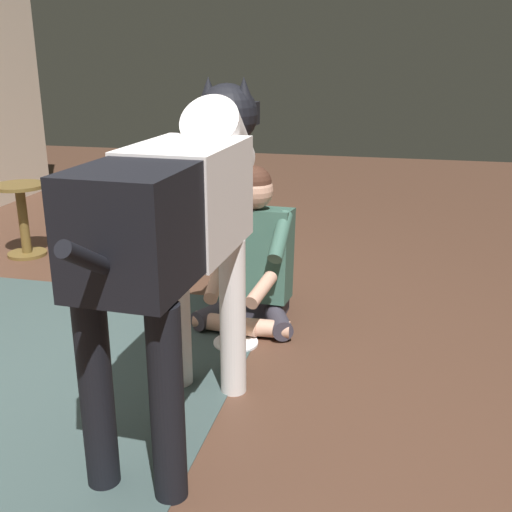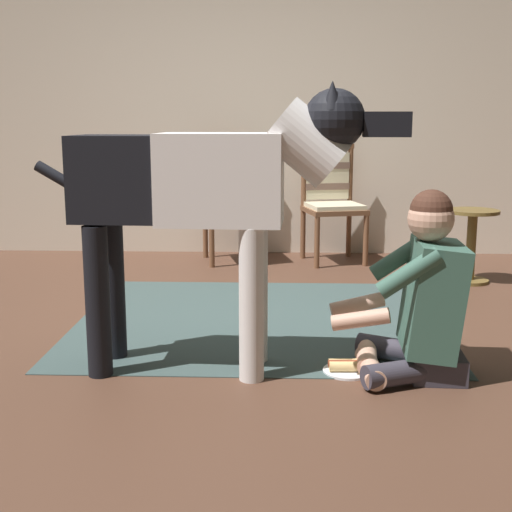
{
  "view_description": "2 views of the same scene",
  "coord_description": "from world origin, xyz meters",
  "px_view_note": "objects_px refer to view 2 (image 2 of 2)",
  "views": [
    {
      "loc": [
        -2.1,
        -1.3,
        1.45
      ],
      "look_at": [
        0.63,
        -0.67,
        0.52
      ],
      "focal_mm": 43.21,
      "sensor_mm": 36.0,
      "label": 1
    },
    {
      "loc": [
        0.39,
        -3.68,
        1.18
      ],
      "look_at": [
        0.26,
        -0.36,
        0.53
      ],
      "focal_mm": 48.45,
      "sensor_mm": 36.0,
      "label": 2
    }
  ],
  "objects_px": {
    "large_dog": "(207,188)",
    "hot_dog_on_plate": "(347,367)",
    "person_sitting_on_floor": "(422,300)",
    "dining_chair_left_of_pair": "(231,197)",
    "round_side_table": "(471,240)",
    "dining_chair_right_of_pair": "(331,197)"
  },
  "relations": [
    {
      "from": "dining_chair_left_of_pair",
      "to": "round_side_table",
      "type": "height_order",
      "value": "dining_chair_left_of_pair"
    },
    {
      "from": "dining_chair_left_of_pair",
      "to": "round_side_table",
      "type": "bearing_deg",
      "value": -23.42
    },
    {
      "from": "person_sitting_on_floor",
      "to": "hot_dog_on_plate",
      "type": "xyz_separation_m",
      "value": [
        -0.33,
        0.01,
        -0.34
      ]
    },
    {
      "from": "dining_chair_left_of_pair",
      "to": "hot_dog_on_plate",
      "type": "bearing_deg",
      "value": -74.39
    },
    {
      "from": "person_sitting_on_floor",
      "to": "large_dog",
      "type": "height_order",
      "value": "large_dog"
    },
    {
      "from": "large_dog",
      "to": "person_sitting_on_floor",
      "type": "bearing_deg",
      "value": -2.43
    },
    {
      "from": "dining_chair_left_of_pair",
      "to": "hot_dog_on_plate",
      "type": "distance_m",
      "value": 2.84
    },
    {
      "from": "large_dog",
      "to": "round_side_table",
      "type": "height_order",
      "value": "large_dog"
    },
    {
      "from": "round_side_table",
      "to": "dining_chair_left_of_pair",
      "type": "bearing_deg",
      "value": 156.58
    },
    {
      "from": "dining_chair_right_of_pair",
      "to": "hot_dog_on_plate",
      "type": "distance_m",
      "value": 2.74
    },
    {
      "from": "dining_chair_left_of_pair",
      "to": "round_side_table",
      "type": "xyz_separation_m",
      "value": [
        1.82,
        -0.79,
        -0.22
      ]
    },
    {
      "from": "dining_chair_right_of_pair",
      "to": "round_side_table",
      "type": "distance_m",
      "value": 1.27
    },
    {
      "from": "person_sitting_on_floor",
      "to": "round_side_table",
      "type": "relative_size",
      "value": 1.62
    },
    {
      "from": "dining_chair_right_of_pair",
      "to": "dining_chair_left_of_pair",
      "type": "bearing_deg",
      "value": 179.98
    },
    {
      "from": "person_sitting_on_floor",
      "to": "round_side_table",
      "type": "distance_m",
      "value": 2.05
    },
    {
      "from": "large_dog",
      "to": "hot_dog_on_plate",
      "type": "xyz_separation_m",
      "value": [
        0.66,
        -0.03,
        -0.85
      ]
    },
    {
      "from": "person_sitting_on_floor",
      "to": "dining_chair_right_of_pair",
      "type": "bearing_deg",
      "value": 94.99
    },
    {
      "from": "large_dog",
      "to": "hot_dog_on_plate",
      "type": "distance_m",
      "value": 1.08
    },
    {
      "from": "dining_chair_right_of_pair",
      "to": "round_side_table",
      "type": "bearing_deg",
      "value": -38.98
    },
    {
      "from": "round_side_table",
      "to": "hot_dog_on_plate",
      "type": "bearing_deg",
      "value": -119.44
    },
    {
      "from": "person_sitting_on_floor",
      "to": "round_side_table",
      "type": "height_order",
      "value": "person_sitting_on_floor"
    },
    {
      "from": "person_sitting_on_floor",
      "to": "large_dog",
      "type": "distance_m",
      "value": 1.12
    }
  ]
}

